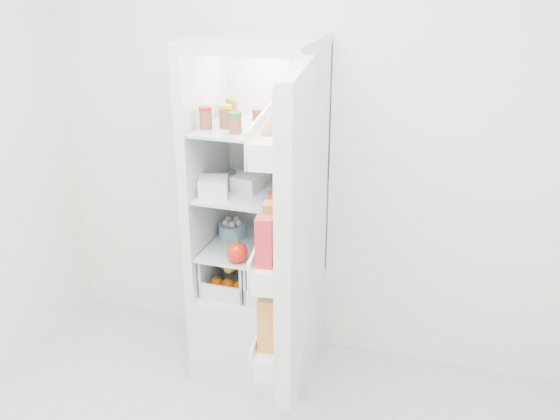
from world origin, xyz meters
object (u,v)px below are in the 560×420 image
(refrigerator, at_px, (262,254))
(mushroom_bowl, at_px, (232,230))
(fridge_door, at_px, (288,237))
(red_cabbage, at_px, (281,227))

(refrigerator, relative_size, mushroom_bowl, 12.20)
(refrigerator, distance_m, fridge_door, 0.84)
(refrigerator, height_order, red_cabbage, refrigerator)
(mushroom_bowl, xyz_separation_m, fridge_door, (0.51, -0.64, 0.31))
(red_cabbage, relative_size, fridge_door, 0.11)
(refrigerator, bearing_deg, mushroom_bowl, 179.32)
(red_cabbage, xyz_separation_m, fridge_door, (0.24, -0.66, 0.27))
(mushroom_bowl, bearing_deg, refrigerator, -0.68)
(red_cabbage, distance_m, fridge_door, 0.75)
(refrigerator, xyz_separation_m, mushroom_bowl, (-0.17, 0.00, 0.12))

